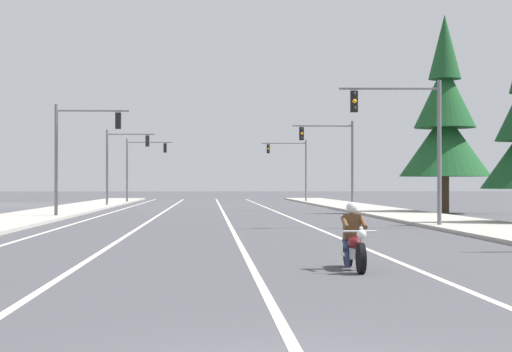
{
  "coord_description": "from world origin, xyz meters",
  "views": [
    {
      "loc": [
        -0.84,
        -8.2,
        1.86
      ],
      "look_at": [
        0.92,
        23.48,
        2.14
      ],
      "focal_mm": 60.72,
      "sensor_mm": 36.0,
      "label": 1
    }
  ],
  "objects": [
    {
      "name": "lane_stripe_center",
      "position": [
        0.14,
        45.0,
        0.0
      ],
      "size": [
        0.16,
        100.0,
        0.01
      ],
      "primitive_type": "cube",
      "color": "beige",
      "rests_on": "ground"
    },
    {
      "name": "lane_stripe_left",
      "position": [
        -3.75,
        45.0,
        0.0
      ],
      "size": [
        0.16,
        100.0,
        0.01
      ],
      "primitive_type": "cube",
      "color": "beige",
      "rests_on": "ground"
    },
    {
      "name": "lane_stripe_right",
      "position": [
        3.66,
        45.0,
        0.0
      ],
      "size": [
        0.16,
        100.0,
        0.01
      ],
      "primitive_type": "cube",
      "color": "beige",
      "rests_on": "ground"
    },
    {
      "name": "lane_stripe_far_left",
      "position": [
        -7.03,
        45.0,
        0.0
      ],
      "size": [
        0.16,
        100.0,
        0.01
      ],
      "primitive_type": "cube",
      "color": "beige",
      "rests_on": "ground"
    },
    {
      "name": "sidewalk_kerb_right",
      "position": [
        10.47,
        40.0,
        0.07
      ],
      "size": [
        4.4,
        110.0,
        0.14
      ],
      "primitive_type": "cube",
      "color": "#ADA89E",
      "rests_on": "ground"
    },
    {
      "name": "sidewalk_kerb_left",
      "position": [
        -10.47,
        40.0,
        0.07
      ],
      "size": [
        4.4,
        110.0,
        0.14
      ],
      "primitive_type": "cube",
      "color": "#ADA89E",
      "rests_on": "ground"
    },
    {
      "name": "motorcycle_with_rider",
      "position": [
        2.3,
        10.29,
        0.59
      ],
      "size": [
        0.7,
        2.19,
        1.46
      ],
      "color": "black",
      "rests_on": "ground"
    },
    {
      "name": "traffic_signal_near_right",
      "position": [
        7.64,
        27.56,
        4.06
      ],
      "size": [
        4.3,
        0.37,
        6.2
      ],
      "color": "slate",
      "rests_on": "ground"
    },
    {
      "name": "traffic_signal_near_left",
      "position": [
        -7.99,
        39.43,
        4.04
      ],
      "size": [
        4.05,
        0.37,
        6.2
      ],
      "color": "slate",
      "rests_on": "ground"
    },
    {
      "name": "traffic_signal_mid_right",
      "position": [
        7.94,
        51.05,
        4.06
      ],
      "size": [
        4.27,
        0.44,
        6.2
      ],
      "color": "slate",
      "rests_on": "ground"
    },
    {
      "name": "traffic_signal_mid_left",
      "position": [
        -7.89,
        61.92,
        4.04
      ],
      "size": [
        3.9,
        0.37,
        6.2
      ],
      "color": "slate",
      "rests_on": "ground"
    },
    {
      "name": "traffic_signal_far_right",
      "position": [
        7.57,
        76.83,
        4.07
      ],
      "size": [
        4.49,
        0.37,
        6.2
      ],
      "color": "slate",
      "rests_on": "ground"
    },
    {
      "name": "traffic_signal_far_left",
      "position": [
        -7.41,
        75.56,
        4.07
      ],
      "size": [
        4.4,
        0.37,
        6.2
      ],
      "color": "slate",
      "rests_on": "ground"
    },
    {
      "name": "conifer_tree_right_verge_far",
      "position": [
        13.93,
        44.99,
        5.7
      ],
      "size": [
        5.65,
        5.65,
        12.44
      ],
      "color": "#423023",
      "rests_on": "ground"
    }
  ]
}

